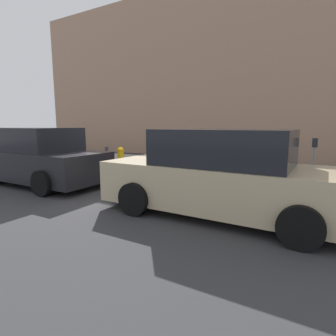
{
  "coord_description": "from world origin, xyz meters",
  "views": [
    {
      "loc": [
        -5.46,
        6.63,
        1.73
      ],
      "look_at": [
        -1.87,
        0.48,
        0.6
      ],
      "focal_mm": 29.13,
      "sensor_mm": 36.0,
      "label": 1
    }
  ],
  "objects": [
    {
      "name": "parked_car_beige_0",
      "position": [
        -3.79,
        1.72,
        0.77
      ],
      "size": [
        4.66,
        1.95,
        1.65
      ],
      "color": "tan",
      "rests_on": "ground_plane"
    },
    {
      "name": "suitcase_teal_3",
      "position": [
        -2.56,
        -0.6,
        0.46
      ],
      "size": [
        0.39,
        0.27,
        0.7
      ],
      "color": "#0F606B",
      "rests_on": "sidewalk_curb"
    },
    {
      "name": "parking_meter",
      "position": [
        -5.2,
        -0.84,
        0.97
      ],
      "size": [
        0.12,
        0.09,
        1.27
      ],
      "color": "slate",
      "rests_on": "sidewalk_curb"
    },
    {
      "name": "suitcase_silver_0",
      "position": [
        -4.04,
        -0.51,
        0.47
      ],
      "size": [
        0.48,
        0.27,
        0.94
      ],
      "color": "#9EA0A8",
      "rests_on": "sidewalk_curb"
    },
    {
      "name": "parked_car_charcoal_1",
      "position": [
        1.78,
        1.72,
        0.77
      ],
      "size": [
        4.27,
        2.01,
        1.64
      ],
      "color": "black",
      "rests_on": "ground_plane"
    },
    {
      "name": "suitcase_olive_2",
      "position": [
        -3.05,
        -0.67,
        0.53
      ],
      "size": [
        0.39,
        0.28,
        1.02
      ],
      "color": "#59601E",
      "rests_on": "sidewalk_curb"
    },
    {
      "name": "sidewalk_curb",
      "position": [
        0.0,
        -2.5,
        0.07
      ],
      "size": [
        18.0,
        5.0,
        0.14
      ],
      "primitive_type": "cube",
      "color": "#9E9B93",
      "rests_on": "ground_plane"
    },
    {
      "name": "suitcase_navy_6",
      "position": [
        -0.92,
        -0.54,
        0.4
      ],
      "size": [
        0.49,
        0.24,
        0.75
      ],
      "color": "navy",
      "rests_on": "sidewalk_curb"
    },
    {
      "name": "ground_plane",
      "position": [
        0.0,
        0.0,
        0.0
      ],
      "size": [
        40.0,
        40.0,
        0.0
      ],
      "primitive_type": "plane",
      "color": "#333335"
    },
    {
      "name": "suitcase_red_5",
      "position": [
        -1.47,
        -0.59,
        0.52
      ],
      "size": [
        0.43,
        0.21,
        1.01
      ],
      "color": "red",
      "rests_on": "sidewalk_curb"
    },
    {
      "name": "suitcase_black_4",
      "position": [
        -2.02,
        -0.57,
        0.49
      ],
      "size": [
        0.49,
        0.24,
        0.96
      ],
      "color": "black",
      "rests_on": "sidewalk_curb"
    },
    {
      "name": "building_facade_sidewalk_side",
      "position": [
        0.0,
        -8.32,
        4.44
      ],
      "size": [
        24.0,
        3.0,
        8.88
      ],
      "primitive_type": "cube",
      "color": "#9E7A60",
      "rests_on": "ground_plane"
    },
    {
      "name": "bollard_post",
      "position": [
        1.14,
        -0.44,
        0.56
      ],
      "size": [
        0.12,
        0.12,
        0.83
      ],
      "primitive_type": "cylinder",
      "color": "#333338",
      "rests_on": "sidewalk_curb"
    },
    {
      "name": "suitcase_maroon_1",
      "position": [
        -3.52,
        -0.57,
        0.49
      ],
      "size": [
        0.38,
        0.26,
        0.97
      ],
      "color": "maroon",
      "rests_on": "sidewalk_curb"
    },
    {
      "name": "suitcase_silver_7",
      "position": [
        -0.34,
        -0.63,
        0.44
      ],
      "size": [
        0.48,
        0.28,
        0.66
      ],
      "color": "#9EA0A8",
      "rests_on": "sidewalk_curb"
    },
    {
      "name": "fire_hydrant",
      "position": [
        0.65,
        -0.59,
        0.58
      ],
      "size": [
        0.39,
        0.21,
        0.84
      ],
      "color": "#D89E0C",
      "rests_on": "sidewalk_curb"
    }
  ]
}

